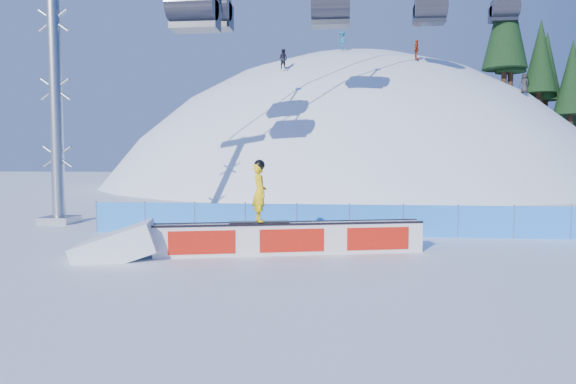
# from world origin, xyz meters

# --- Properties ---
(ground) EXTENTS (160.00, 160.00, 0.00)m
(ground) POSITION_xyz_m (0.00, 0.00, 0.00)
(ground) COLOR white
(ground) RESTS_ON ground
(snow_hill) EXTENTS (64.00, 64.00, 64.00)m
(snow_hill) POSITION_xyz_m (0.00, 42.00, -18.00)
(snow_hill) COLOR white
(snow_hill) RESTS_ON ground
(safety_fence) EXTENTS (22.05, 0.05, 1.30)m
(safety_fence) POSITION_xyz_m (0.00, 4.50, 0.60)
(safety_fence) COLOR #227AEE
(safety_fence) RESTS_ON ground
(rail_box) EXTENTS (8.22, 2.49, 1.00)m
(rail_box) POSITION_xyz_m (-2.87, 0.69, 0.49)
(rail_box) COLOR silver
(rail_box) RESTS_ON ground
(snow_ramp) EXTENTS (2.76, 2.07, 1.54)m
(snow_ramp) POSITION_xyz_m (-7.93, -0.51, 0.00)
(snow_ramp) COLOR white
(snow_ramp) RESTS_ON ground
(snowboarder) EXTENTS (1.87, 0.77, 1.93)m
(snowboarder) POSITION_xyz_m (-3.81, 0.47, 1.94)
(snowboarder) COLOR black
(snowboarder) RESTS_ON rail_box
(distant_skiers) EXTENTS (21.21, 6.60, 6.25)m
(distant_skiers) POSITION_xyz_m (2.08, 31.02, 11.77)
(distant_skiers) COLOR black
(distant_skiers) RESTS_ON ground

